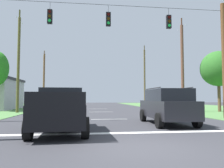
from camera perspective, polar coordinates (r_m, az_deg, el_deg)
name	(u,v)px	position (r m, az deg, el deg)	size (l,w,h in m)	color
ground_plane	(141,148)	(6.97, 7.57, -16.02)	(120.00, 120.00, 0.00)	#333338
stop_bar_stripe	(125,133)	(9.65, 3.30, -12.51)	(13.95, 0.45, 0.01)	white
lane_dash_0	(109,119)	(15.55, -0.70, -9.10)	(0.15, 2.50, 0.01)	white
lane_dash_1	(101,112)	(23.45, -2.85, -7.22)	(0.15, 2.50, 0.01)	white
lane_dash_2	(98,109)	(29.72, -3.73, -6.44)	(0.15, 2.50, 0.01)	white
overhead_signal_span	(112,52)	(15.18, 0.08, 8.20)	(16.65, 0.31, 8.45)	brown
pickup_truck	(61,110)	(10.20, -13.11, -6.49)	(2.48, 5.49, 1.95)	black
suv_black	(167,105)	(12.98, 13.99, -5.41)	(2.28, 4.83, 2.05)	black
distant_car_crossing_white	(157,105)	(21.24, 11.63, -5.41)	(2.02, 4.30, 1.52)	silver
distant_car_oncoming	(167,103)	(32.03, 13.92, -4.72)	(4.39, 2.20, 1.52)	silver
utility_pole_mid_right	(182,67)	(24.94, 17.75, 4.32)	(0.32, 1.98, 10.18)	brown
utility_pole_far_right	(145,76)	(38.09, 8.42, 2.02)	(0.29, 1.96, 10.50)	brown
utility_pole_mid_left	(18,62)	(24.15, -23.05, 5.17)	(0.27, 2.00, 10.46)	brown
utility_pole_far_left	(44,79)	(39.09, -17.21, 1.18)	(0.31, 1.57, 9.51)	brown
tree_roadside_far_right	(218,69)	(26.26, 25.81, 3.56)	(3.73, 3.73, 6.50)	brown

